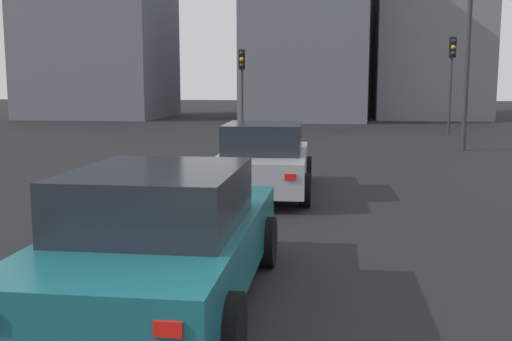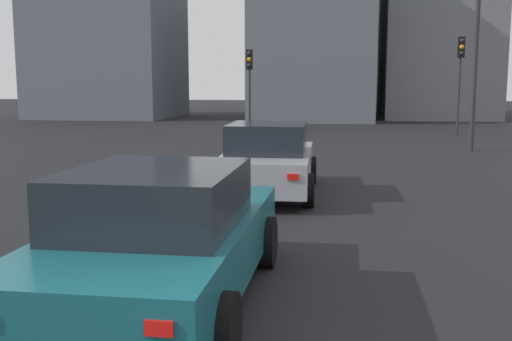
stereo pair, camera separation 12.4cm
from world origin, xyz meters
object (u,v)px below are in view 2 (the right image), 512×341
(car_silver_right_lead, at_px, (268,160))
(car_teal_right_second, at_px, (162,238))
(street_lamp_kerbside, at_px, (478,9))
(traffic_light_near_left, at_px, (460,65))
(traffic_light_near_right, at_px, (249,73))

(car_silver_right_lead, relative_size, car_teal_right_second, 0.96)
(car_silver_right_lead, distance_m, street_lamp_kerbside, 11.54)
(traffic_light_near_left, xyz_separation_m, street_lamp_kerbside, (-6.52, 0.68, 1.64))
(car_silver_right_lead, relative_size, traffic_light_near_right, 1.14)
(car_silver_right_lead, relative_size, street_lamp_kerbside, 0.54)
(car_silver_right_lead, xyz_separation_m, street_lamp_kerbside, (9.08, -5.87, 4.02))
(traffic_light_near_right, height_order, street_lamp_kerbside, street_lamp_kerbside)
(traffic_light_near_left, xyz_separation_m, traffic_light_near_right, (-0.32, 9.40, -0.34))
(street_lamp_kerbside, bearing_deg, traffic_light_near_left, -5.93)
(traffic_light_near_left, bearing_deg, car_silver_right_lead, -25.89)
(traffic_light_near_right, relative_size, street_lamp_kerbside, 0.47)
(traffic_light_near_left, bearing_deg, car_teal_right_second, -20.31)
(car_teal_right_second, relative_size, traffic_light_near_right, 1.18)
(street_lamp_kerbside, bearing_deg, traffic_light_near_right, 54.58)
(car_silver_right_lead, bearing_deg, traffic_light_near_left, -24.78)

